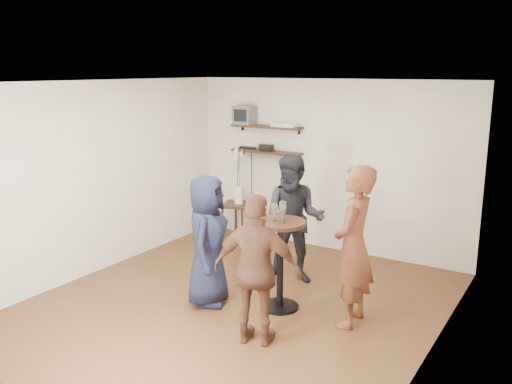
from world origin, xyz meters
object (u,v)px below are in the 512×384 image
radio (266,148)px  person_dark (294,219)px  side_table (239,209)px  drinks_table (280,253)px  person_navy (208,240)px  person_brown (257,270)px  crt_monitor (245,115)px  person_plaid (354,246)px  dvd_deck (286,125)px

radio → person_dark: (1.24, -1.36, -0.68)m
side_table → drinks_table: size_ratio=0.58×
radio → person_navy: (0.70, -2.50, -0.74)m
drinks_table → person_brown: size_ratio=0.68×
person_brown → crt_monitor: bearing=-69.1°
person_dark → person_plaid: bearing=-51.3°
side_table → person_brown: person_brown is taller
person_brown → person_navy: bearing=-41.1°
crt_monitor → person_dark: crt_monitor is taller
crt_monitor → person_navy: crt_monitor is taller
drinks_table → person_dark: 0.88m
side_table → person_plaid: 3.40m
crt_monitor → person_dark: bearing=-39.9°
radio → side_table: radio is taller
person_brown → dvd_deck: bearing=-79.7°
crt_monitor → side_table: 1.54m
crt_monitor → dvd_deck: 0.75m
crt_monitor → person_navy: bearing=-66.5°
person_plaid → person_brown: person_plaid is taller
drinks_table → person_plaid: bearing=5.0°
crt_monitor → dvd_deck: bearing=0.0°
person_dark → person_navy: person_dark is taller
radio → person_brown: radio is taller
radio → dvd_deck: bearing=0.0°
crt_monitor → person_plaid: size_ratio=0.18×
dvd_deck → person_plaid: (2.00, -2.11, -1.01)m
crt_monitor → person_navy: size_ratio=0.21×
crt_monitor → person_brown: (2.10, -3.02, -1.24)m
crt_monitor → radio: size_ratio=1.45×
dvd_deck → radio: dvd_deck is taller
side_table → person_plaid: bearing=-35.0°
person_plaid → side_table: bearing=-129.9°
dvd_deck → drinks_table: size_ratio=0.38×
dvd_deck → person_navy: 2.76m
crt_monitor → person_plaid: 3.64m
dvd_deck → side_table: bearing=-167.1°
person_navy → dvd_deck: bearing=-13.9°
side_table → drinks_table: (1.91, -2.01, 0.19)m
side_table → person_dark: person_dark is taller
radio → drinks_table: size_ratio=0.21×
dvd_deck → person_plaid: bearing=-46.5°
person_plaid → drinks_table: bearing=-90.0°
dvd_deck → person_dark: bearing=-56.9°
crt_monitor → radio: (0.39, 0.00, -0.50)m
radio → person_navy: 2.70m
person_brown → person_dark: bearing=-88.2°
dvd_deck → side_table: (-0.76, -0.17, -1.41)m
dvd_deck → drinks_table: (1.15, -2.18, -1.22)m
person_dark → person_navy: (-0.54, -1.14, -0.06)m
crt_monitor → person_brown: bearing=-55.2°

